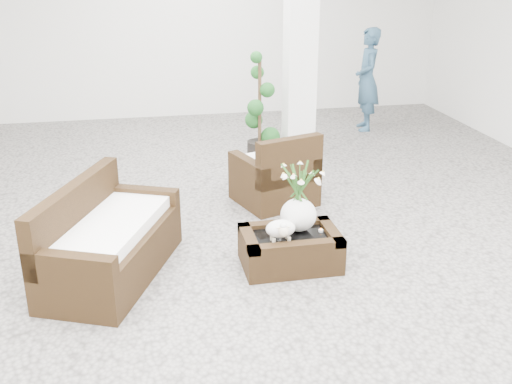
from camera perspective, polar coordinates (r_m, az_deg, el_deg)
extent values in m
plane|color=gray|center=(6.18, -0.18, -5.02)|extent=(11.00, 11.00, 0.00)
cube|color=white|center=(8.60, 4.21, 14.66)|extent=(0.40, 0.40, 3.50)
cube|color=#33210F|center=(5.75, 3.21, -5.48)|extent=(0.90, 0.60, 0.31)
ellipsoid|color=white|center=(5.52, 2.32, -3.63)|extent=(0.28, 0.23, 0.21)
cylinder|color=white|center=(5.77, 6.10, -3.58)|extent=(0.04, 0.04, 0.03)
cube|color=#33210F|center=(7.10, 1.73, 2.35)|extent=(1.02, 1.00, 0.87)
cube|color=#33210F|center=(5.61, -13.48, -3.67)|extent=(1.34, 1.78, 0.86)
imported|color=#2D4D66|center=(10.29, 10.39, 10.33)|extent=(0.49, 0.67, 1.67)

